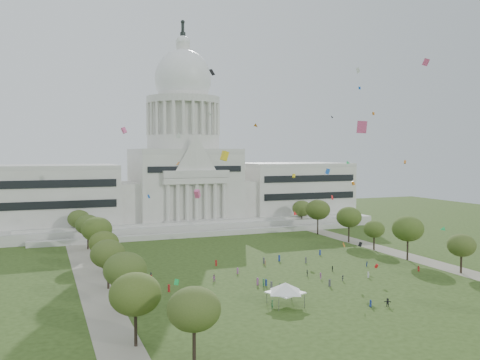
# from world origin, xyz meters

# --- Properties ---
(ground) EXTENTS (400.00, 400.00, 0.00)m
(ground) POSITION_xyz_m (0.00, 0.00, 0.00)
(ground) COLOR #2D4215
(ground) RESTS_ON ground
(capitol) EXTENTS (160.00, 64.50, 91.30)m
(capitol) POSITION_xyz_m (0.00, 113.59, 22.30)
(capitol) COLOR #B8B6AD
(capitol) RESTS_ON ground
(path_left) EXTENTS (8.00, 160.00, 0.04)m
(path_left) POSITION_xyz_m (-48.00, 30.00, 0.02)
(path_left) COLOR gray
(path_left) RESTS_ON ground
(path_right) EXTENTS (8.00, 160.00, 0.04)m
(path_right) POSITION_xyz_m (48.00, 30.00, 0.02)
(path_right) COLOR gray
(path_right) RESTS_ON ground
(row_tree_l_0) EXTENTS (8.85, 8.85, 12.59)m
(row_tree_l_0) POSITION_xyz_m (-45.26, -21.68, 8.95)
(row_tree_l_0) COLOR black
(row_tree_l_0) RESTS_ON ground
(row_tree_l_1) EXTENTS (8.86, 8.86, 12.59)m
(row_tree_l_1) POSITION_xyz_m (-44.07, -2.96, 8.95)
(row_tree_l_1) COLOR black
(row_tree_l_1) RESTS_ON ground
(row_tree_r_1) EXTENTS (7.58, 7.58, 10.78)m
(row_tree_r_1) POSITION_xyz_m (46.22, -1.75, 7.66)
(row_tree_r_1) COLOR black
(row_tree_r_1) RESTS_ON ground
(row_tree_l_2) EXTENTS (8.42, 8.42, 11.97)m
(row_tree_l_2) POSITION_xyz_m (-45.04, 17.30, 8.51)
(row_tree_l_2) COLOR black
(row_tree_l_2) RESTS_ON ground
(row_tree_r_2) EXTENTS (9.55, 9.55, 13.58)m
(row_tree_r_2) POSITION_xyz_m (44.17, 17.44, 9.66)
(row_tree_r_2) COLOR black
(row_tree_r_2) RESTS_ON ground
(row_tree_l_3) EXTENTS (8.12, 8.12, 11.55)m
(row_tree_l_3) POSITION_xyz_m (-44.09, 33.92, 8.21)
(row_tree_l_3) COLOR black
(row_tree_l_3) RESTS_ON ground
(row_tree_r_3) EXTENTS (7.01, 7.01, 9.98)m
(row_tree_r_3) POSITION_xyz_m (44.40, 34.48, 7.08)
(row_tree_r_3) COLOR black
(row_tree_r_3) RESTS_ON ground
(row_tree_l_4) EXTENTS (9.29, 9.29, 13.21)m
(row_tree_l_4) POSITION_xyz_m (-44.08, 52.42, 9.39)
(row_tree_l_4) COLOR black
(row_tree_l_4) RESTS_ON ground
(row_tree_r_4) EXTENTS (9.19, 9.19, 13.06)m
(row_tree_r_4) POSITION_xyz_m (44.76, 50.04, 9.29)
(row_tree_r_4) COLOR black
(row_tree_r_4) RESTS_ON ground
(row_tree_l_5) EXTENTS (8.33, 8.33, 11.85)m
(row_tree_l_5) POSITION_xyz_m (-45.22, 71.01, 8.42)
(row_tree_l_5) COLOR black
(row_tree_l_5) RESTS_ON ground
(row_tree_r_5) EXTENTS (9.82, 9.82, 13.96)m
(row_tree_r_5) POSITION_xyz_m (43.49, 70.19, 9.93)
(row_tree_r_5) COLOR black
(row_tree_r_5) RESTS_ON ground
(row_tree_l_6) EXTENTS (8.19, 8.19, 11.64)m
(row_tree_l_6) POSITION_xyz_m (-46.87, 89.14, 8.27)
(row_tree_l_6) COLOR black
(row_tree_l_6) RESTS_ON ground
(row_tree_r_6) EXTENTS (8.42, 8.42, 11.97)m
(row_tree_r_6) POSITION_xyz_m (45.96, 88.13, 8.51)
(row_tree_r_6) COLOR black
(row_tree_r_6) RESTS_ON ground
(near_tree_0) EXTENTS (8.47, 8.47, 12.04)m
(near_tree_0) POSITION_xyz_m (-38.00, -32.00, 8.56)
(near_tree_0) COLOR black
(near_tree_0) RESTS_ON ground
(event_tent) EXTENTS (11.59, 11.59, 5.05)m
(event_tent) POSITION_xyz_m (-11.27, -10.24, 3.91)
(event_tent) COLOR #4C4C4C
(event_tent) RESTS_ON ground
(person_0) EXTENTS (0.82, 0.91, 1.56)m
(person_0) POSITION_xyz_m (37.09, 4.33, 0.78)
(person_0) COLOR #B21E1E
(person_0) RESTS_ON ground
(person_2) EXTENTS (0.85, 0.81, 1.50)m
(person_2) POSITION_xyz_m (27.32, 14.40, 0.75)
(person_2) COLOR navy
(person_2) RESTS_ON ground
(person_3) EXTENTS (0.62, 1.12, 1.68)m
(person_3) POSITION_xyz_m (7.36, 6.68, 0.84)
(person_3) COLOR #994C8C
(person_3) RESTS_ON ground
(person_4) EXTENTS (0.85, 1.12, 1.70)m
(person_4) POSITION_xyz_m (5.76, 10.86, 0.85)
(person_4) COLOR #4C4C51
(person_4) RESTS_ON ground
(person_5) EXTENTS (1.52, 1.10, 1.53)m
(person_5) POSITION_xyz_m (-6.83, 1.60, 0.76)
(person_5) COLOR #33723F
(person_5) RESTS_ON ground
(person_6) EXTENTS (0.51, 0.77, 1.55)m
(person_6) POSITION_xyz_m (5.05, -17.94, 0.78)
(person_6) COLOR navy
(person_6) RESTS_ON ground
(person_7) EXTENTS (0.85, 0.87, 1.94)m
(person_7) POSITION_xyz_m (-15.01, -11.49, 0.97)
(person_7) COLOR #33723F
(person_7) RESTS_ON ground
(person_8) EXTENTS (0.93, 0.59, 1.87)m
(person_8) POSITION_xyz_m (-19.23, 14.39, 0.94)
(person_8) COLOR #994C8C
(person_8) RESTS_ON ground
(person_9) EXTENTS (1.07, 0.97, 1.49)m
(person_9) POSITION_xyz_m (11.65, 2.83, 0.74)
(person_9) COLOR #26262B
(person_9) RESTS_ON ground
(person_10) EXTENTS (0.80, 1.04, 1.57)m
(person_10) POSITION_xyz_m (14.82, 12.89, 0.79)
(person_10) COLOR #26262B
(person_10) RESTS_ON ground
(person_11) EXTENTS (1.80, 1.29, 1.81)m
(person_11) POSITION_xyz_m (8.61, -19.04, 0.90)
(person_11) COLOR #26262B
(person_11) RESTS_ON ground
(distant_crowd) EXTENTS (65.57, 38.72, 1.93)m
(distant_crowd) POSITION_xyz_m (-13.61, 14.55, 0.87)
(distant_crowd) COLOR silver
(distant_crowd) RESTS_ON ground
(kite_swarm) EXTENTS (82.49, 101.51, 61.96)m
(kite_swarm) POSITION_xyz_m (0.75, 6.93, 33.16)
(kite_swarm) COLOR blue
(kite_swarm) RESTS_ON ground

